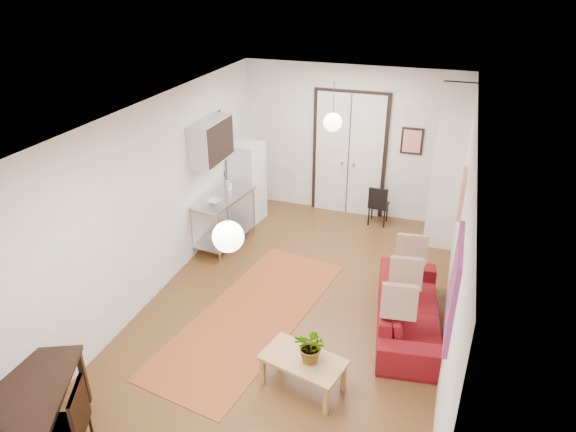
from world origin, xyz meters
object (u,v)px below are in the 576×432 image
(kitchen_counter, at_px, (223,213))
(dining_chair_far, at_px, (66,416))
(fridge, at_px, (248,182))
(dining_table, at_px, (23,403))
(black_side_chair, at_px, (380,200))
(coffee_table, at_px, (303,362))
(dining_chair_near, at_px, (66,416))
(sofa, at_px, (409,309))

(kitchen_counter, xyz_separation_m, dining_chair_far, (0.40, -4.50, -0.06))
(fridge, distance_m, dining_table, 5.69)
(kitchen_counter, relative_size, dining_table, 0.81)
(fridge, relative_size, dining_table, 0.95)
(black_side_chair, bearing_deg, fridge, 17.31)
(coffee_table, xyz_separation_m, dining_chair_near, (-1.92, -1.65, 0.19))
(sofa, relative_size, kitchen_counter, 1.61)
(dining_table, relative_size, dining_chair_far, 1.67)
(dining_chair_far, height_order, black_side_chair, dining_chair_far)
(fridge, relative_size, dining_chair_near, 1.58)
(dining_chair_near, xyz_separation_m, black_side_chair, (2.04, 6.27, -0.11))
(coffee_table, distance_m, dining_chair_far, 2.54)
(coffee_table, distance_m, black_side_chair, 4.62)
(fridge, bearing_deg, dining_chair_near, -77.89)
(dining_chair_near, height_order, black_side_chair, dining_chair_near)
(sofa, distance_m, dining_chair_far, 4.35)
(coffee_table, xyz_separation_m, black_side_chair, (0.12, 4.62, 0.08))
(coffee_table, xyz_separation_m, fridge, (-2.32, 3.94, 0.40))
(coffee_table, relative_size, dining_chair_far, 1.09)
(dining_table, bearing_deg, dining_chair_far, 13.69)
(kitchen_counter, bearing_deg, dining_chair_far, -76.89)
(coffee_table, relative_size, dining_table, 0.65)
(sofa, height_order, dining_chair_near, dining_chair_near)
(fridge, xyz_separation_m, dining_chair_near, (0.40, -5.60, -0.21))
(black_side_chair, bearing_deg, kitchen_counter, 37.88)
(dining_chair_far, bearing_deg, kitchen_counter, 160.91)
(fridge, height_order, dining_table, fridge)
(sofa, xyz_separation_m, kitchen_counter, (-3.37, 1.32, 0.31))
(kitchen_counter, height_order, dining_chair_far, dining_chair_far)
(dining_table, bearing_deg, dining_chair_near, 13.69)
(sofa, height_order, black_side_chair, black_side_chair)
(coffee_table, height_order, dining_chair_near, dining_chair_near)
(fridge, height_order, dining_chair_far, fridge)
(dining_chair_far, bearing_deg, sofa, 112.69)
(kitchen_counter, xyz_separation_m, dining_table, (0.00, -4.59, 0.08))
(fridge, distance_m, dining_chair_far, 5.61)
(coffee_table, relative_size, kitchen_counter, 0.80)
(kitchen_counter, height_order, black_side_chair, kitchen_counter)
(kitchen_counter, bearing_deg, coffee_table, -42.73)
(dining_chair_near, bearing_deg, dining_chair_far, 0.00)
(black_side_chair, bearing_deg, coffee_table, 90.33)
(dining_table, bearing_deg, fridge, 90.00)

